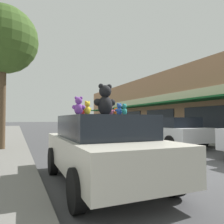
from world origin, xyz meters
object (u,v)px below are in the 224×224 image
Objects in this scene: teddy_bear_red at (83,111)px; street_tree at (3,40)px; teddy_bear_blue at (119,110)px; teddy_bear_pink at (111,110)px; teddy_bear_brown at (109,112)px; plush_art_car at (103,147)px; parked_car_far_center at (168,130)px; teddy_bear_giant at (105,100)px; teddy_bear_orange at (116,112)px; teddy_bear_yellow at (87,108)px; teddy_bear_purple at (79,106)px; teddy_bear_teal at (124,110)px.

teddy_bear_red is 0.04× the size of street_tree.
teddy_bear_red is (-0.67, 0.76, -0.01)m from teddy_bear_blue.
teddy_bear_pink reaches higher than teddy_bear_brown.
teddy_bear_pink reaches higher than plush_art_car.
teddy_bear_blue is 0.06× the size of parked_car_far_center.
teddy_bear_blue reaches higher than teddy_bear_brown.
teddy_bear_giant reaches higher than teddy_bear_orange.
teddy_bear_yellow reaches higher than teddy_bear_brown.
teddy_bear_pink is 1.37m from teddy_bear_purple.
street_tree reaches higher than teddy_bear_orange.
teddy_bear_orange is at bearing -145.42° from teddy_bear_pink.
teddy_bear_blue is at bearing -143.45° from teddy_bear_purple.
teddy_bear_yellow is at bearing -137.31° from teddy_bear_purple.
street_tree is at bearing 171.69° from parked_car_far_center.
teddy_bear_brown is at bearing -111.09° from teddy_bear_purple.
parked_car_far_center is at bearing -164.66° from teddy_bear_teal.
teddy_bear_purple is at bearing -75.30° from street_tree.
parked_car_far_center is at bearing -77.92° from teddy_bear_orange.
teddy_bear_pink is 1.36× the size of teddy_bear_brown.
teddy_bear_giant is 7.37m from street_tree.
parked_car_far_center is (5.50, 5.26, -0.83)m from teddy_bear_blue.
teddy_bear_brown is 6.82m from parked_car_far_center.
teddy_bear_purple is 1.09m from teddy_bear_blue.
teddy_bear_yellow is 1.08× the size of teddy_bear_teal.
teddy_bear_brown is (0.17, 0.50, -0.04)m from teddy_bear_pink.
teddy_bear_purple is at bearing 94.98° from teddy_bear_orange.
teddy_bear_brown is 0.03× the size of street_tree.
teddy_bear_blue is at bearing -136.30° from parked_car_far_center.
teddy_bear_yellow is at bearing -145.76° from plush_art_car.
teddy_bear_red is (-0.46, 0.40, -0.25)m from teddy_bear_giant.
plush_art_car is 0.95m from teddy_bear_blue.
teddy_bear_orange is 7.48m from street_tree.
teddy_bear_orange is 0.03× the size of street_tree.
teddy_bear_orange is at bearing 39.76° from plush_art_car.
plush_art_car is at bearing 175.80° from teddy_bear_red.
teddy_bear_teal is (0.93, 0.11, -0.01)m from teddy_bear_yellow.
teddy_bear_orange is at bearing -63.15° from street_tree.
parked_car_far_center is (6.18, 4.50, -0.83)m from teddy_bear_red.
teddy_bear_giant is 2.64× the size of teddy_bear_pink.
teddy_bear_orange reaches higher than parked_car_far_center.
plush_art_car is 1.06m from teddy_bear_pink.
plush_art_car is 1.38m from teddy_bear_brown.
teddy_bear_blue is at bearing 133.54° from teddy_bear_orange.
teddy_bear_teal is at bearing -167.45° from teddy_bear_red.
teddy_bear_brown is (0.02, 0.51, 0.00)m from teddy_bear_orange.
teddy_bear_pink is 0.06× the size of parked_car_far_center.
teddy_bear_giant is 3.58× the size of teddy_bear_brown.
teddy_bear_yellow is (0.21, 0.08, -0.04)m from teddy_bear_purple.
teddy_bear_giant is 3.67× the size of teddy_bear_orange.
teddy_bear_teal is at bearing 134.43° from teddy_bear_pink.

